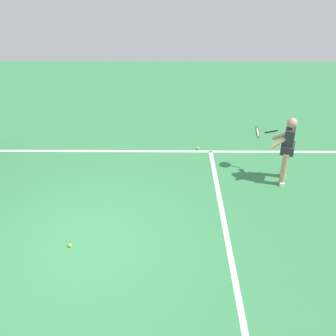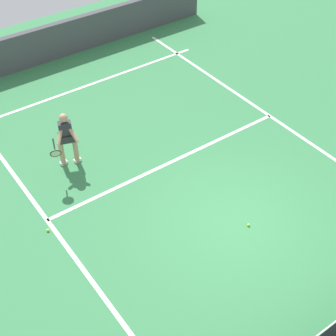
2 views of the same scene
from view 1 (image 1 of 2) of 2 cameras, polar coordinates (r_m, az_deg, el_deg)
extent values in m
plane|color=#38844C|center=(7.20, -12.36, -10.90)|extent=(25.17, 25.17, 0.00)
cube|color=white|center=(7.11, 9.02, -11.10)|extent=(7.12, 0.10, 0.01)
cube|color=white|center=(10.10, -8.47, 2.54)|extent=(0.10, 17.36, 0.01)
cylinder|color=tan|center=(8.78, 17.02, -0.23)|extent=(0.13, 0.13, 0.78)
cylinder|color=tan|center=(9.10, 17.23, 0.86)|extent=(0.13, 0.13, 0.78)
cube|color=white|center=(8.96, 16.69, -2.15)|extent=(0.20, 0.10, 0.08)
cube|color=white|center=(9.27, 16.90, -1.02)|extent=(0.20, 0.10, 0.08)
cube|color=#2D2D33|center=(8.65, 17.77, 4.05)|extent=(0.37, 0.30, 0.52)
cube|color=#2D2D33|center=(8.73, 17.57, 2.88)|extent=(0.47, 0.40, 0.20)
sphere|color=tan|center=(8.49, 18.19, 6.47)|extent=(0.22, 0.22, 0.22)
cylinder|color=tan|center=(8.51, 16.72, 3.93)|extent=(0.13, 0.48, 0.37)
cylinder|color=tan|center=(8.78, 16.90, 4.74)|extent=(0.40, 0.40, 0.37)
cylinder|color=black|center=(8.98, 15.27, 5.30)|extent=(0.13, 0.29, 0.14)
torus|color=black|center=(9.02, 13.34, 5.27)|extent=(0.31, 0.21, 0.28)
cylinder|color=beige|center=(9.02, 13.34, 5.27)|extent=(0.26, 0.16, 0.23)
sphere|color=#D1E533|center=(7.16, -14.54, -11.20)|extent=(0.07, 0.07, 0.07)
sphere|color=#D1E533|center=(10.11, 4.56, 3.01)|extent=(0.07, 0.07, 0.07)
camera|label=2|loc=(13.96, -42.60, 41.47)|focal=54.72mm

